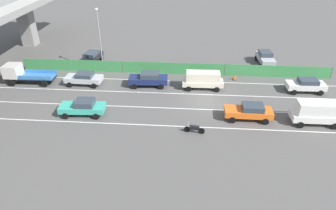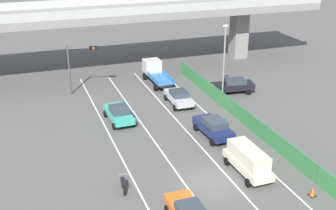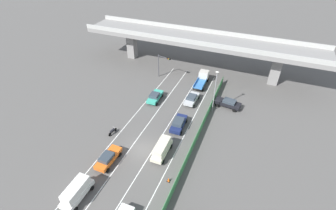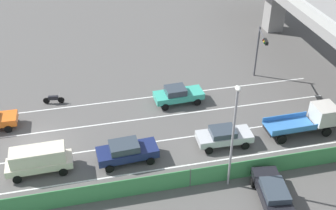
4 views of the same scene
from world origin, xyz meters
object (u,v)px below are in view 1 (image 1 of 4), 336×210
object	(u,v)px
flatbed_truck_blue	(22,74)
traffic_cone	(235,77)
car_sedan_silver	(84,78)
parked_sedan_dark	(91,57)
car_sedan_navy	(149,79)
motorcycle	(194,129)
car_taxi_orange	(249,111)
car_van_cream	(203,79)
parked_wagon_silver	(265,57)
car_van_white	(317,112)
car_hatchback_white	(306,85)
car_taxi_teal	(83,107)
street_lamp	(99,35)

from	to	relation	value
flatbed_truck_blue	traffic_cone	distance (m)	26.35
car_sedan_silver	traffic_cone	xyz separation A→B (m)	(2.79, -18.45, -0.53)
parked_sedan_dark	traffic_cone	bearing A→B (deg)	-101.44
car_sedan_navy	motorcycle	world-z (taller)	car_sedan_navy
car_taxi_orange	traffic_cone	xyz separation A→B (m)	(9.22, 0.31, -0.57)
car_sedan_silver	traffic_cone	world-z (taller)	car_sedan_silver
car_sedan_navy	motorcycle	xyz separation A→B (m)	(-9.48, -5.48, -0.49)
car_van_cream	parked_wagon_silver	world-z (taller)	car_van_cream
car_van_white	parked_wagon_silver	xyz separation A→B (m)	(15.16, 1.69, -0.34)
car_sedan_navy	car_hatchback_white	size ratio (longest dim) A/B	1.07
car_van_cream	parked_wagon_silver	xyz separation A→B (m)	(8.39, -8.98, -0.24)
flatbed_truck_blue	motorcycle	xyz separation A→B (m)	(-9.16, -21.08, -0.76)
flatbed_truck_blue	car_taxi_orange	bearing A→B (deg)	-103.49
car_sedan_silver	flatbed_truck_blue	bearing A→B (deg)	90.57
car_hatchback_white	car_taxi_orange	bearing A→B (deg)	130.75
flatbed_truck_blue	parked_sedan_dark	world-z (taller)	flatbed_truck_blue
car_taxi_orange	car_van_cream	distance (m)	7.81
car_sedan_navy	flatbed_truck_blue	size ratio (longest dim) A/B	0.79
car_taxi_orange	car_van_cream	size ratio (longest dim) A/B	0.97
car_taxi_teal	car_sedan_silver	world-z (taller)	car_taxi_teal
car_sedan_navy	motorcycle	size ratio (longest dim) A/B	2.43
flatbed_truck_blue	traffic_cone	xyz separation A→B (m)	(2.86, -26.18, -0.89)
car_hatchback_white	traffic_cone	size ratio (longest dim) A/B	6.19
parked_wagon_silver	parked_sedan_dark	size ratio (longest dim) A/B	0.89
car_sedan_navy	car_van_cream	bearing A→B (deg)	-92.08
car_taxi_teal	traffic_cone	xyz separation A→B (m)	(9.58, -16.34, -0.56)
car_van_white	motorcycle	distance (m)	11.95
car_taxi_teal	motorcycle	bearing A→B (deg)	-102.24
parked_sedan_dark	car_sedan_navy	bearing A→B (deg)	-125.74
car_sedan_silver	parked_sedan_dark	xyz separation A→B (m)	(6.75, 1.16, 0.04)
motorcycle	street_lamp	distance (m)	18.82
car_taxi_orange	flatbed_truck_blue	xyz separation A→B (m)	(6.35, 26.48, 0.32)
car_van_cream	car_sedan_silver	size ratio (longest dim) A/B	1.08
car_sedan_navy	parked_sedan_dark	xyz separation A→B (m)	(6.51, 9.04, -0.04)
car_hatchback_white	car_taxi_teal	bearing A→B (deg)	105.81
car_taxi_orange	street_lamp	size ratio (longest dim) A/B	0.57
parked_wagon_silver	car_van_white	bearing A→B (deg)	-173.62
motorcycle	traffic_cone	world-z (taller)	motorcycle
car_hatchback_white	traffic_cone	xyz separation A→B (m)	(2.74, 7.83, -0.57)
car_van_white	flatbed_truck_blue	bearing A→B (deg)	78.47
car_van_cream	motorcycle	world-z (taller)	car_van_cream
car_sedan_navy	traffic_cone	xyz separation A→B (m)	(2.54, -10.57, -0.61)
parked_sedan_dark	motorcycle	bearing A→B (deg)	-137.75
street_lamp	car_sedan_silver	bearing A→B (deg)	165.20
car_taxi_orange	traffic_cone	size ratio (longest dim) A/B	6.58
car_van_white	traffic_cone	xyz separation A→B (m)	(9.55, 6.57, -0.97)
car_sedan_navy	car_sedan_silver	distance (m)	7.89
parked_wagon_silver	traffic_cone	bearing A→B (deg)	139.04
car_taxi_orange	motorcycle	distance (m)	6.10
car_van_white	street_lamp	world-z (taller)	street_lamp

